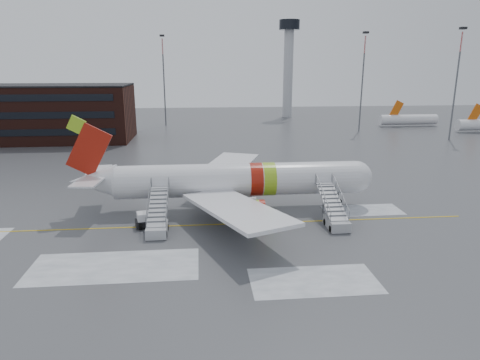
{
  "coord_description": "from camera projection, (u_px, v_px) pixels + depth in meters",
  "views": [
    {
      "loc": [
        1.37,
        -43.53,
        16.29
      ],
      "look_at": [
        5.71,
        2.05,
        4.0
      ],
      "focal_mm": 32.0,
      "sensor_mm": 36.0,
      "label": 1
    }
  ],
  "objects": [
    {
      "name": "light_mast_far_n",
      "position": [
        164.0,
        75.0,
        116.63
      ],
      "size": [
        1.2,
        1.2,
        24.25
      ],
      "color": "#595B60",
      "rests_on": "ground"
    },
    {
      "name": "airliner",
      "position": [
        230.0,
        181.0,
        49.39
      ],
      "size": [
        35.03,
        32.97,
        11.18
      ],
      "color": "white",
      "rests_on": "ground"
    },
    {
      "name": "light_mast_far_e",
      "position": [
        457.0,
        77.0,
        93.83
      ],
      "size": [
        1.2,
        1.2,
        24.25
      ],
      "color": "#595B60",
      "rests_on": "ground"
    },
    {
      "name": "control_tower",
      "position": [
        289.0,
        57.0,
        135.18
      ],
      "size": [
        6.4,
        6.4,
        30.0
      ],
      "color": "#B2B5BA",
      "rests_on": "ground"
    },
    {
      "name": "ground",
      "position": [
        189.0,
        222.0,
        45.95
      ],
      "size": [
        260.0,
        260.0,
        0.0
      ],
      "primitive_type": "plane",
      "color": "#494C4F",
      "rests_on": "ground"
    },
    {
      "name": "light_mast_far_ne",
      "position": [
        363.0,
        76.0,
        105.82
      ],
      "size": [
        1.2,
        1.2,
        24.25
      ],
      "color": "#595B60",
      "rests_on": "ground"
    },
    {
      "name": "airstair_fwd",
      "position": [
        335.0,
        216.0,
        44.68
      ],
      "size": [
        2.05,
        7.7,
        3.48
      ],
      "color": "#A0A2A7",
      "rests_on": "ground"
    },
    {
      "name": "distant_aircraft",
      "position": [
        431.0,
        129.0,
        113.21
      ],
      "size": [
        35.0,
        18.0,
        8.0
      ],
      "primitive_type": null,
      "color": "#D8590C",
      "rests_on": "ground"
    },
    {
      "name": "pushback_tug",
      "position": [
        147.0,
        220.0,
        44.52
      ],
      "size": [
        3.03,
        2.54,
        1.58
      ],
      "color": "black",
      "rests_on": "ground"
    },
    {
      "name": "airstair_aft",
      "position": [
        158.0,
        222.0,
        43.0
      ],
      "size": [
        2.05,
        7.7,
        3.48
      ],
      "color": "#A4A7AB",
      "rests_on": "ground"
    }
  ]
}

